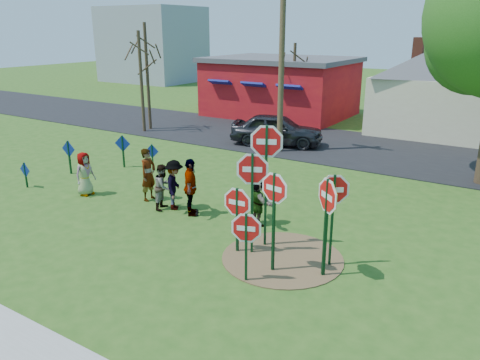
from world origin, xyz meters
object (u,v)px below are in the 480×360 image
(stop_sign_b, at_px, (266,155))
(utility_pole, at_px, (282,55))
(stop_sign_c, at_px, (274,200))
(stop_sign_a, at_px, (237,207))
(person_b, at_px, (148,175))
(stop_sign_d, at_px, (333,197))
(person_a, at_px, (85,174))
(suv, at_px, (277,129))

(stop_sign_b, height_order, utility_pole, utility_pole)
(stop_sign_b, bearing_deg, stop_sign_c, -76.94)
(stop_sign_a, bearing_deg, utility_pole, 107.67)
(stop_sign_a, bearing_deg, person_b, 155.87)
(stop_sign_d, bearing_deg, person_b, 137.24)
(stop_sign_d, xyz_separation_m, utility_pole, (-6.46, 9.55, 2.74))
(person_b, distance_m, utility_pole, 9.20)
(person_a, bearing_deg, stop_sign_c, -97.95)
(suv, relative_size, utility_pole, 0.54)
(person_a, bearing_deg, utility_pole, -17.19)
(stop_sign_a, distance_m, person_b, 5.12)
(stop_sign_c, height_order, stop_sign_d, stop_sign_c)
(stop_sign_b, relative_size, person_a, 2.24)
(person_a, bearing_deg, person_b, -68.91)
(stop_sign_c, bearing_deg, suv, 127.53)
(stop_sign_a, distance_m, utility_pole, 11.43)
(stop_sign_a, distance_m, stop_sign_d, 2.54)
(stop_sign_c, relative_size, person_b, 1.45)
(person_b, relative_size, utility_pole, 0.21)
(person_b, distance_m, suv, 9.51)
(person_a, relative_size, suv, 0.34)
(stop_sign_d, relative_size, person_b, 1.39)
(stop_sign_a, relative_size, utility_pole, 0.23)
(person_b, bearing_deg, person_a, 106.99)
(person_b, xyz_separation_m, utility_pole, (0.74, 8.41, 3.66))
(stop_sign_d, distance_m, suv, 12.89)
(stop_sign_b, height_order, suv, stop_sign_b)
(stop_sign_d, bearing_deg, suv, 90.24)
(stop_sign_a, relative_size, stop_sign_d, 0.76)
(stop_sign_d, bearing_deg, utility_pole, 90.27)
(stop_sign_c, height_order, person_a, stop_sign_c)
(suv, xyz_separation_m, utility_pole, (0.74, -1.10, 3.75))
(suv, height_order, utility_pole, utility_pole)
(stop_sign_d, distance_m, person_a, 9.56)
(stop_sign_b, xyz_separation_m, person_b, (-5.24, 1.01, -1.68))
(person_b, bearing_deg, stop_sign_d, -102.08)
(stop_sign_a, distance_m, stop_sign_b, 1.56)
(person_a, bearing_deg, stop_sign_b, -90.31)
(stop_sign_d, height_order, person_a, stop_sign_d)
(stop_sign_d, distance_m, utility_pole, 11.85)
(stop_sign_a, xyz_separation_m, person_b, (-4.80, 1.75, -0.38))
(stop_sign_c, xyz_separation_m, stop_sign_d, (1.09, 1.03, -0.05))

